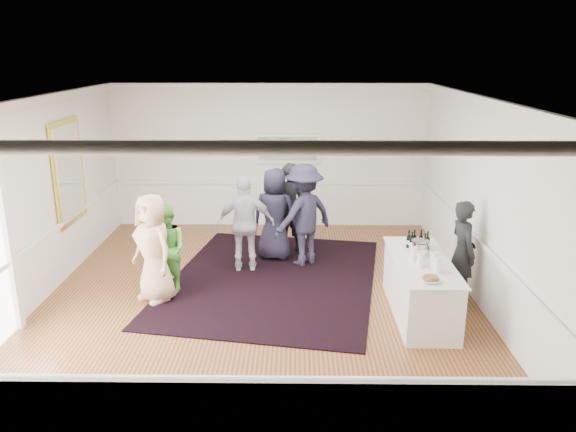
{
  "coord_description": "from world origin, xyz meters",
  "views": [
    {
      "loc": [
        0.57,
        -8.41,
        3.88
      ],
      "look_at": [
        0.46,
        0.2,
        1.33
      ],
      "focal_mm": 35.0,
      "sensor_mm": 36.0,
      "label": 1
    }
  ],
  "objects_px": {
    "guest_tan": "(153,248)",
    "ice_bucket": "(420,249)",
    "serving_table": "(420,287)",
    "guest_lilac": "(246,224)",
    "guest_dark_a": "(304,215)",
    "bartender": "(463,252)",
    "guest_dark_b": "(289,208)",
    "guest_navy": "(275,214)",
    "guest_green": "(167,250)",
    "nut_bowl": "(431,279)"
  },
  "relations": [
    {
      "from": "serving_table",
      "to": "guest_navy",
      "type": "xyz_separation_m",
      "value": [
        -2.28,
        2.37,
        0.44
      ]
    },
    {
      "from": "bartender",
      "to": "guest_tan",
      "type": "distance_m",
      "value": 4.87
    },
    {
      "from": "guest_dark_b",
      "to": "bartender",
      "type": "bearing_deg",
      "value": 124.53
    },
    {
      "from": "bartender",
      "to": "guest_dark_b",
      "type": "height_order",
      "value": "guest_dark_b"
    },
    {
      "from": "guest_green",
      "to": "serving_table",
      "type": "bearing_deg",
      "value": 32.38
    },
    {
      "from": "guest_dark_a",
      "to": "ice_bucket",
      "type": "bearing_deg",
      "value": 94.79
    },
    {
      "from": "guest_tan",
      "to": "guest_lilac",
      "type": "height_order",
      "value": "guest_lilac"
    },
    {
      "from": "guest_lilac",
      "to": "nut_bowl",
      "type": "bearing_deg",
      "value": 132.08
    },
    {
      "from": "guest_tan",
      "to": "guest_green",
      "type": "xyz_separation_m",
      "value": [
        0.13,
        0.32,
        -0.14
      ]
    },
    {
      "from": "guest_tan",
      "to": "nut_bowl",
      "type": "distance_m",
      "value": 4.27
    },
    {
      "from": "guest_green",
      "to": "guest_navy",
      "type": "height_order",
      "value": "guest_navy"
    },
    {
      "from": "guest_green",
      "to": "guest_tan",
      "type": "bearing_deg",
      "value": -69.52
    },
    {
      "from": "guest_tan",
      "to": "ice_bucket",
      "type": "height_order",
      "value": "guest_tan"
    },
    {
      "from": "guest_green",
      "to": "guest_navy",
      "type": "relative_size",
      "value": 0.84
    },
    {
      "from": "guest_dark_a",
      "to": "guest_navy",
      "type": "distance_m",
      "value": 0.62
    },
    {
      "from": "bartender",
      "to": "guest_tan",
      "type": "relative_size",
      "value": 0.95
    },
    {
      "from": "bartender",
      "to": "guest_green",
      "type": "relative_size",
      "value": 1.13
    },
    {
      "from": "guest_lilac",
      "to": "guest_dark_a",
      "type": "relative_size",
      "value": 0.93
    },
    {
      "from": "guest_navy",
      "to": "guest_tan",
      "type": "bearing_deg",
      "value": 60.57
    },
    {
      "from": "guest_tan",
      "to": "guest_lilac",
      "type": "distance_m",
      "value": 1.87
    },
    {
      "from": "guest_dark_a",
      "to": "guest_tan",
      "type": "bearing_deg",
      "value": -3.2
    },
    {
      "from": "ice_bucket",
      "to": "nut_bowl",
      "type": "relative_size",
      "value": 0.99
    },
    {
      "from": "serving_table",
      "to": "guest_navy",
      "type": "relative_size",
      "value": 1.23
    },
    {
      "from": "serving_table",
      "to": "bartender",
      "type": "height_order",
      "value": "bartender"
    },
    {
      "from": "serving_table",
      "to": "guest_lilac",
      "type": "xyz_separation_m",
      "value": [
        -2.78,
        1.75,
        0.44
      ]
    },
    {
      "from": "bartender",
      "to": "nut_bowl",
      "type": "bearing_deg",
      "value": 138.73
    },
    {
      "from": "guest_green",
      "to": "nut_bowl",
      "type": "height_order",
      "value": "guest_green"
    },
    {
      "from": "guest_tan",
      "to": "guest_navy",
      "type": "bearing_deg",
      "value": 87.96
    },
    {
      "from": "guest_dark_b",
      "to": "ice_bucket",
      "type": "bearing_deg",
      "value": 112.47
    },
    {
      "from": "bartender",
      "to": "guest_navy",
      "type": "height_order",
      "value": "guest_navy"
    },
    {
      "from": "serving_table",
      "to": "guest_dark_a",
      "type": "relative_size",
      "value": 1.14
    },
    {
      "from": "guest_lilac",
      "to": "guest_navy",
      "type": "distance_m",
      "value": 0.8
    },
    {
      "from": "guest_dark_a",
      "to": "ice_bucket",
      "type": "xyz_separation_m",
      "value": [
        1.73,
        -1.91,
        0.04
      ]
    },
    {
      "from": "guest_green",
      "to": "ice_bucket",
      "type": "bearing_deg",
      "value": 34.82
    },
    {
      "from": "guest_tan",
      "to": "ice_bucket",
      "type": "relative_size",
      "value": 6.77
    },
    {
      "from": "guest_lilac",
      "to": "ice_bucket",
      "type": "relative_size",
      "value": 6.8
    },
    {
      "from": "bartender",
      "to": "guest_dark_a",
      "type": "bearing_deg",
      "value": 47.15
    },
    {
      "from": "bartender",
      "to": "guest_navy",
      "type": "xyz_separation_m",
      "value": [
        -3.02,
        1.93,
        0.05
      ]
    },
    {
      "from": "guest_tan",
      "to": "guest_dark_a",
      "type": "bearing_deg",
      "value": 76.12
    },
    {
      "from": "guest_dark_a",
      "to": "guest_navy",
      "type": "bearing_deg",
      "value": -65.03
    },
    {
      "from": "guest_navy",
      "to": "guest_dark_b",
      "type": "bearing_deg",
      "value": -113.88
    },
    {
      "from": "serving_table",
      "to": "guest_navy",
      "type": "distance_m",
      "value": 3.32
    },
    {
      "from": "bartender",
      "to": "guest_tan",
      "type": "bearing_deg",
      "value": 80.67
    },
    {
      "from": "guest_lilac",
      "to": "guest_tan",
      "type": "bearing_deg",
      "value": 39.34
    },
    {
      "from": "guest_dark_b",
      "to": "guest_navy",
      "type": "xyz_separation_m",
      "value": [
        -0.27,
        -0.34,
        -0.02
      ]
    },
    {
      "from": "serving_table",
      "to": "guest_green",
      "type": "bearing_deg",
      "value": 169.06
    },
    {
      "from": "guest_dark_b",
      "to": "guest_navy",
      "type": "bearing_deg",
      "value": 35.59
    },
    {
      "from": "guest_green",
      "to": "guest_dark_a",
      "type": "xyz_separation_m",
      "value": [
        2.27,
        1.31,
        0.21
      ]
    },
    {
      "from": "guest_tan",
      "to": "guest_lilac",
      "type": "xyz_separation_m",
      "value": [
        1.35,
        1.3,
        0.0
      ]
    },
    {
      "from": "serving_table",
      "to": "guest_green",
      "type": "height_order",
      "value": "guest_green"
    }
  ]
}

